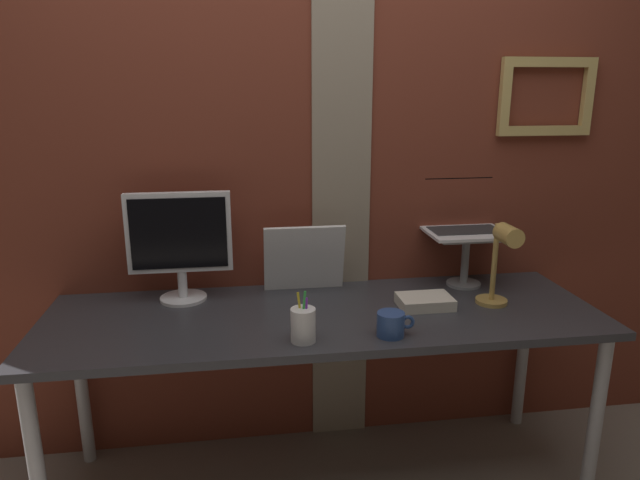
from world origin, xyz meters
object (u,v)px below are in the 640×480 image
(laptop, at_px, (461,216))
(coffee_mug, at_px, (391,324))
(desk_lamp, at_px, (502,257))
(whiteboard_panel, at_px, (304,258))
(monitor, at_px, (180,239))
(pen_cup, at_px, (303,325))

(laptop, distance_m, coffee_mug, 0.71)
(desk_lamp, bearing_deg, laptop, 94.38)
(whiteboard_panel, bearing_deg, desk_lamp, -23.26)
(monitor, height_order, coffee_mug, monitor)
(monitor, height_order, pen_cup, monitor)
(laptop, height_order, desk_lamp, laptop)
(laptop, bearing_deg, coffee_mug, -130.32)
(laptop, xyz_separation_m, desk_lamp, (0.03, -0.34, -0.08))
(monitor, height_order, whiteboard_panel, monitor)
(monitor, relative_size, desk_lamp, 1.29)
(whiteboard_panel, relative_size, coffee_mug, 2.52)
(laptop, height_order, pen_cup, laptop)
(pen_cup, distance_m, coffee_mug, 0.30)
(pen_cup, relative_size, coffee_mug, 1.35)
(laptop, relative_size, coffee_mug, 2.53)
(pen_cup, bearing_deg, whiteboard_panel, 82.62)
(whiteboard_panel, relative_size, pen_cup, 1.87)
(coffee_mug, bearing_deg, monitor, 148.28)
(monitor, bearing_deg, laptop, 3.53)
(monitor, bearing_deg, pen_cup, -46.46)
(pen_cup, bearing_deg, monitor, 133.54)
(whiteboard_panel, bearing_deg, monitor, -175.99)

